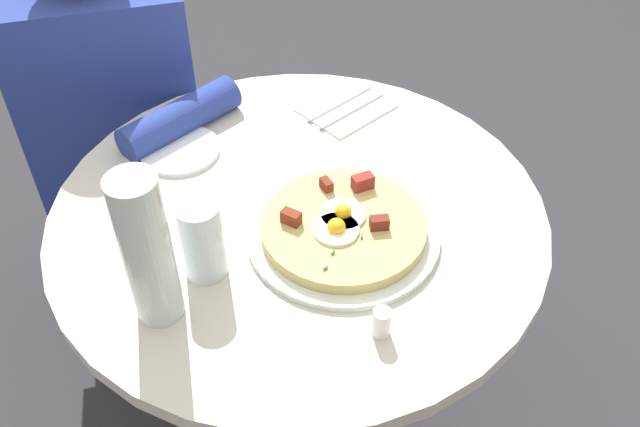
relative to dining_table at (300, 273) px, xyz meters
name	(u,v)px	position (x,y,z in m)	size (l,w,h in m)	color
ground_plane	(304,421)	(0.00, 0.00, -0.55)	(6.00, 6.00, 0.00)	#2D2D33
dining_table	(300,273)	(0.00, 0.00, 0.00)	(0.87, 0.87, 0.72)	beige
person_seated	(124,155)	(-0.31, 0.52, -0.05)	(0.46, 0.48, 1.14)	#2D2D33
pizza_plate	(343,234)	(0.06, -0.09, 0.18)	(0.33, 0.33, 0.01)	silver
breakfast_pizza	(343,226)	(0.06, -0.09, 0.20)	(0.28, 0.28, 0.05)	tan
bread_plate	(180,150)	(-0.18, 0.21, 0.18)	(0.15, 0.15, 0.01)	white
napkin	(346,108)	(0.17, 0.27, 0.17)	(0.17, 0.14, 0.00)	white
fork	(352,110)	(0.18, 0.25, 0.18)	(0.18, 0.01, 0.01)	silver
knife	(340,102)	(0.16, 0.29, 0.18)	(0.18, 0.01, 0.01)	silver
water_glass	(202,240)	(-0.18, -0.11, 0.24)	(0.07, 0.07, 0.14)	silver
water_bottle	(147,251)	(-0.26, -0.17, 0.30)	(0.07, 0.07, 0.26)	silver
salt_shaker	(382,323)	(0.05, -0.30, 0.20)	(0.03, 0.03, 0.05)	white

